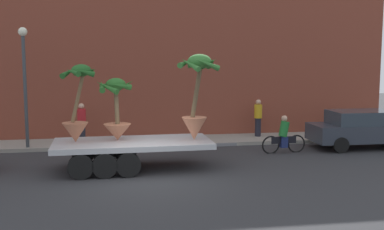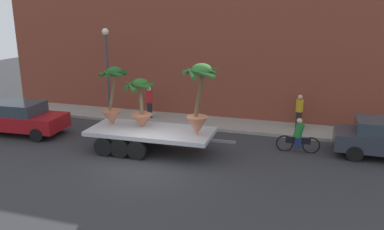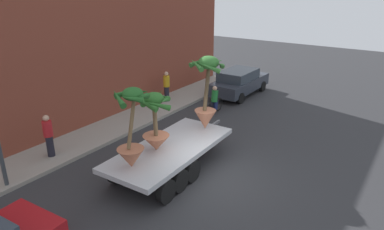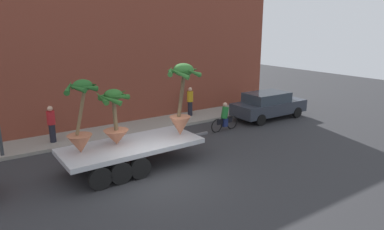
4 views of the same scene
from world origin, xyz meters
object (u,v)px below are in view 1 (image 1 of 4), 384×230
Objects in this scene: potted_palm_rear at (77,108)px; parked_car at (364,128)px; flatbed_trailer at (125,148)px; potted_palm_front at (197,97)px; potted_palm_middle at (116,112)px; pedestrian_far_left at (82,122)px; pedestrian_near_gate at (258,117)px; cyclist at (284,136)px; street_lamp at (24,71)px.

potted_palm_rear is 0.57× the size of parked_car.
potted_palm_front is at bearing -3.15° from flatbed_trailer.
pedestrian_far_left is at bearing 109.15° from potted_palm_middle.
flatbed_trailer is 3.72× the size of pedestrian_near_gate.
cyclist is 1.08× the size of pedestrian_far_left.
pedestrian_far_left is (-1.72, 4.41, 0.29)m from flatbed_trailer.
street_lamp is at bearing -164.86° from pedestrian_far_left.
parked_car is at bearing -34.95° from pedestrian_near_gate.
potted_palm_middle is at bearing -168.99° from parked_car.
pedestrian_far_left is (-8.03, 2.64, 0.37)m from cyclist.
potted_palm_front reaches higher than flatbed_trailer.
street_lamp reaches higher than pedestrian_far_left.
pedestrian_far_left is (-1.45, 4.18, -0.93)m from potted_palm_middle.
street_lamp reaches higher than pedestrian_near_gate.
flatbed_trailer is 6.55m from cyclist.
pedestrian_near_gate is (-3.80, 2.65, 0.21)m from parked_car.
pedestrian_far_left reaches higher than flatbed_trailer.
street_lamp is (-10.05, -1.05, 2.19)m from pedestrian_near_gate.
potted_palm_rear is at bearing -87.78° from pedestrian_far_left.
pedestrian_far_left is (-11.70, 2.18, 0.21)m from parked_car.
pedestrian_near_gate is (3.74, 5.02, -1.42)m from potted_palm_front.
cyclist is 1.08× the size of pedestrian_near_gate.
street_lamp is at bearing 134.97° from potted_palm_middle.
pedestrian_far_left is at bearing 161.82° from cyclist.
parked_car is 0.96× the size of street_lamp.
pedestrian_near_gate is at bearing 35.76° from potted_palm_middle.
street_lamp is at bearing -174.03° from pedestrian_near_gate.
potted_palm_rear is 0.54× the size of street_lamp.
potted_palm_front is at bearing -126.71° from pedestrian_near_gate.
potted_palm_rear is at bearing -148.38° from pedestrian_near_gate.
flatbed_trailer is 2.44× the size of potted_palm_rear.
pedestrian_near_gate is at bearing 38.30° from flatbed_trailer.
potted_palm_middle reaches higher than pedestrian_near_gate.
cyclist is at bearing 11.92° from potted_palm_rear.
potted_palm_middle is 1.25× the size of pedestrian_near_gate.
pedestrian_far_left is at bearing 92.22° from potted_palm_rear.
pedestrian_far_left is at bearing 111.33° from flatbed_trailer.
pedestrian_far_left is (-0.17, 4.29, -1.08)m from potted_palm_rear.
potted_palm_middle is (1.28, 0.12, -0.15)m from potted_palm_rear.
flatbed_trailer is at bearing -167.40° from parked_car.
street_lamp is (-2.14, -0.58, 2.19)m from pedestrian_far_left.
potted_palm_middle is at bearing 139.15° from flatbed_trailer.
flatbed_trailer is 2.16× the size of potted_palm_front.
parked_car is at bearing 12.60° from flatbed_trailer.
potted_palm_rear reaches higher than flatbed_trailer.
pedestrian_near_gate is 10.34m from street_lamp.
flatbed_trailer is 2.08m from potted_palm_rear.
pedestrian_far_left reaches higher than parked_car.
flatbed_trailer is at bearing 176.85° from potted_palm_front.
parked_car is 14.14m from street_lamp.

